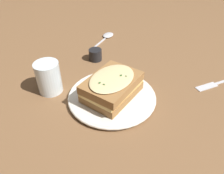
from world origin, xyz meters
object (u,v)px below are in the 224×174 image
at_px(dinner_plate, 112,97).
at_px(water_glass, 49,77).
at_px(sandwich, 112,86).
at_px(condiment_pot, 95,55).
at_px(fork, 215,84).
at_px(spoon, 107,36).

height_order(dinner_plate, water_glass, water_glass).
height_order(sandwich, water_glass, water_glass).
relative_size(dinner_plate, condiment_pot, 5.40).
distance_m(fork, spoon, 0.47).
bearing_deg(fork, water_glass, 70.12).
relative_size(fork, spoon, 0.94).
xyz_separation_m(dinner_plate, fork, (-0.29, -0.15, -0.01)).
bearing_deg(dinner_plate, sandwich, 105.52).
relative_size(dinner_plate, sandwich, 1.31).
xyz_separation_m(sandwich, fork, (-0.29, -0.15, -0.05)).
bearing_deg(condiment_pot, dinner_plate, 121.43).
height_order(dinner_plate, sandwich, sandwich).
relative_size(dinner_plate, spoon, 1.52).
bearing_deg(dinner_plate, water_glass, 3.88).
height_order(dinner_plate, condiment_pot, condiment_pot).
bearing_deg(spoon, water_glass, -86.58).
xyz_separation_m(dinner_plate, condiment_pot, (0.11, -0.19, 0.01)).
bearing_deg(water_glass, fork, -160.77).
xyz_separation_m(sandwich, water_glass, (0.18, 0.01, -0.00)).
height_order(sandwich, fork, sandwich).
distance_m(dinner_plate, condiment_pot, 0.22).
bearing_deg(spoon, condiment_pot, -74.27).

